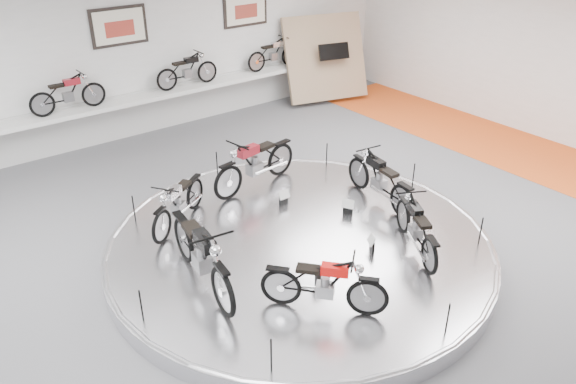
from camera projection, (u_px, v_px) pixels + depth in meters
floor at (311, 262)px, 9.31m from camera, size 16.00×16.00×0.00m
ceiling at (317, 14)px, 7.42m from camera, size 16.00×16.00×0.00m
wall_back at (123, 56)px, 13.24m from camera, size 16.00×0.00×16.00m
orange_carpet_strip at (536, 157)px, 12.98m from camera, size 2.40×12.60×0.01m
dado_band at (131, 115)px, 13.91m from camera, size 15.68×0.04×1.10m
display_platform at (300, 247)px, 9.45m from camera, size 6.40×6.40×0.30m
platform_rim at (300, 241)px, 9.39m from camera, size 6.40×6.40×0.10m
shelf at (134, 100)px, 13.50m from camera, size 11.00×0.55×0.10m
poster_center at (119, 26)px, 12.88m from camera, size 1.35×0.06×0.88m
poster_right at (246, 9)px, 14.77m from camera, size 1.35×0.06×0.88m
display_panel at (325, 58)px, 15.99m from camera, size 2.56×1.52×2.30m
shelf_bike_b at (68, 96)px, 12.50m from camera, size 1.22×0.43×0.73m
shelf_bike_c at (187, 72)px, 14.12m from camera, size 1.22×0.43×0.73m
shelf_bike_d at (273, 56)px, 15.58m from camera, size 1.22×0.43×0.73m
bike_a at (380, 179)px, 10.29m from camera, size 0.79×1.69×0.95m
bike_b at (255, 162)px, 10.81m from camera, size 1.85×0.90×1.04m
bike_c at (178, 202)px, 9.60m from camera, size 1.54×1.28×0.88m
bike_d at (201, 253)px, 8.04m from camera, size 0.91×1.94×1.10m
bike_e at (324, 284)px, 7.59m from camera, size 1.38×1.48×0.88m
bike_f at (417, 227)px, 8.88m from camera, size 1.19×1.57×0.88m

